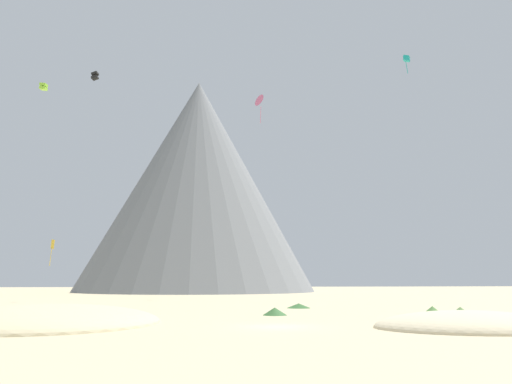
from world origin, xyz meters
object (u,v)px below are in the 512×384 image
Objects in this scene: kite_rainbow_high at (260,101)px; kite_black_high at (95,76)px; bush_far_right at (460,311)px; kite_teal_high at (407,59)px; kite_gold_low at (52,247)px; rock_massif at (194,195)px; bush_low_patch at (118,320)px; bush_near_right at (432,309)px; bush_scatter_east at (299,306)px; bush_far_left at (275,311)px; kite_lime_high at (44,87)px.

kite_black_high reaches higher than kite_rainbow_high.
bush_far_right is 42.40m from kite_teal_high.
kite_gold_low is at bearing 79.07° from kite_rainbow_high.
bush_low_patch is at bearing -93.59° from rock_massif.
bush_near_right is at bearing 164.23° from kite_rainbow_high.
bush_scatter_east is 12.47m from bush_far_left.
kite_black_high is at bearing -108.93° from rock_massif.
kite_lime_high is (-31.28, 7.51, 27.24)m from bush_scatter_east.
rock_massif is 23.97× the size of kite_teal_high.
kite_lime_high is (-20.41, -79.47, 0.87)m from rock_massif.
bush_low_patch is 1.27× the size of bush_far_right.
bush_far_right is 73.40m from kite_black_high.
bush_far_left reaches higher than bush_near_right.
kite_lime_high is at bearing 0.32° from kite_gold_low.
kite_lime_high is at bearing -104.41° from rock_massif.
bush_scatter_east is 14.50m from bush_near_right.
kite_gold_low is at bearing 145.75° from bush_near_right.
kite_gold_low reaches higher than bush_far_left.
bush_near_right is 0.48× the size of kite_teal_high.
kite_teal_high reaches higher than bush_near_right.
bush_far_right is 0.37× the size of kite_rainbow_high.
bush_near_right is (11.94, -8.22, 0.01)m from bush_scatter_east.
bush_scatter_east is at bearing 89.26° from kite_lime_high.
bush_scatter_east is at bearing 67.95° from bush_far_left.
kite_lime_high is (-42.79, 22.02, 27.11)m from bush_far_right.
bush_low_patch is at bearing 26.70° from kite_black_high.
bush_low_patch is 0.47× the size of kite_rainbow_high.
kite_teal_high is (29.34, -77.86, 8.26)m from rock_massif.
bush_near_right is at bearing -76.53° from rock_massif.
kite_black_high is 32.96m from kite_gold_low.
bush_far_right reaches higher than bush_low_patch.
bush_scatter_east is at bearing -82.88° from rock_massif.
kite_rainbow_high is at bearing 83.65° from bush_far_left.
kite_lime_high reaches higher than bush_scatter_east.
kite_black_high is at bearing 160.01° from kite_gold_low.
bush_far_left is 1.62× the size of bush_near_right.
kite_rainbow_high reaches higher than bush_far_left.
bush_near_right is 39.27m from kite_teal_high.
bush_far_right reaches higher than bush_far_left.
kite_gold_low reaches higher than bush_far_right.
kite_gold_low is at bearing 110.90° from kite_teal_high.
bush_scatter_east is 58.59m from kite_black_high.
bush_near_right is (29.47, 10.87, 0.02)m from bush_low_patch.
kite_gold_low reaches higher than bush_scatter_east.
kite_lime_high is (-43.22, 15.73, 27.23)m from bush_near_right.
kite_gold_low is at bearing 145.86° from bush_scatter_east.
bush_far_left is 63.67m from kite_black_high.
kite_lime_high is at bearing 117.34° from bush_low_patch.
kite_black_high reaches higher than bush_low_patch.
bush_scatter_east is at bearing 128.42° from bush_far_right.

